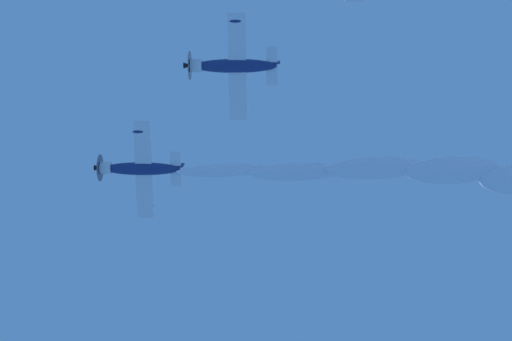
{
  "coord_description": "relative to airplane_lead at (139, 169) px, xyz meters",
  "views": [
    {
      "loc": [
        -38.43,
        16.11,
        1.51
      ],
      "look_at": [
        -11.32,
        -8.71,
        71.49
      ],
      "focal_mm": 60.92,
      "sensor_mm": 36.0,
      "label": 1
    }
  ],
  "objects": [
    {
      "name": "airplane_lead",
      "position": [
        0.0,
        0.0,
        0.0
      ],
      "size": [
        7.6,
        7.72,
        3.19
      ],
      "color": "navy"
    },
    {
      "name": "airplane_left_wingman",
      "position": [
        -13.64,
        0.62,
        -1.08
      ],
      "size": [
        7.62,
        7.71,
        3.08
      ],
      "color": "navy"
    }
  ]
}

